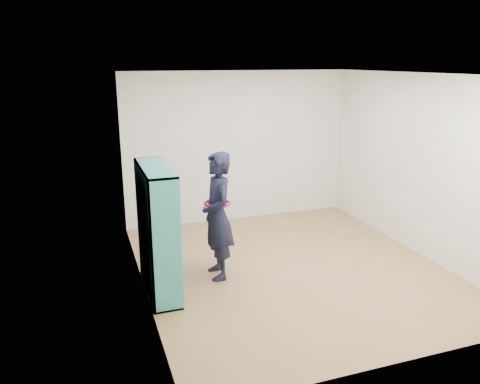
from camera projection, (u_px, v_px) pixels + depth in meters
name	position (u px, v px, depth m)	size (l,w,h in m)	color
floor	(291.00, 268.00, 6.46)	(4.50, 4.50, 0.00)	olive
ceiling	(298.00, 74.00, 5.75)	(4.50, 4.50, 0.00)	white
wall_left	(139.00, 190.00, 5.48)	(0.02, 4.50, 2.60)	silver
wall_right	(420.00, 166.00, 6.73)	(0.02, 4.50, 2.60)	silver
wall_back	(239.00, 147.00, 8.15)	(4.00, 0.02, 2.60)	silver
wall_front	(406.00, 236.00, 4.06)	(4.00, 0.02, 2.60)	silver
bookshelf	(156.00, 232.00, 5.63)	(0.34, 1.18, 1.57)	teal
person	(217.00, 216.00, 6.00)	(0.41, 0.62, 1.67)	black
smartphone	(204.00, 207.00, 6.00)	(0.02, 0.08, 0.12)	silver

